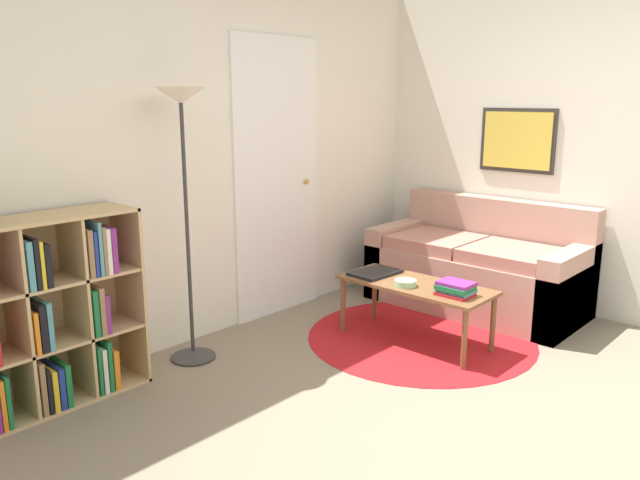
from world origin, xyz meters
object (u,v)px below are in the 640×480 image
coffee_table (416,289)px  bowl (405,283)px  floor_lamp (183,138)px  laptop (375,273)px  bookshelf (39,318)px  couch (480,270)px

coffee_table → bowl: (-0.10, 0.02, 0.07)m
floor_lamp → laptop: size_ratio=4.70×
bookshelf → laptop: (2.13, -0.63, -0.08)m
couch → bowl: bearing=-178.5°
bookshelf → laptop: 2.23m
bowl → floor_lamp: bearing=141.5°
bookshelf → floor_lamp: 1.30m
couch → bowl: (-1.09, -0.03, 0.14)m
couch → bookshelf: bearing=163.4°
floor_lamp → couch: (2.20, -0.86, -1.12)m
couch → laptop: size_ratio=4.47×
bookshelf → coffee_table: size_ratio=0.99×
floor_lamp → laptop: 1.66m
bookshelf → couch: bearing=-16.6°
bowl → coffee_table: bearing=-8.3°
couch → coffee_table: size_ratio=1.54×
floor_lamp → laptop: floor_lamp is taller
coffee_table → couch: bearing=2.5°
bookshelf → coffee_table: bearing=-24.5°
bookshelf → floor_lamp: (0.93, -0.08, 0.92)m
couch → bowl: couch is taller
bookshelf → couch: 3.27m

